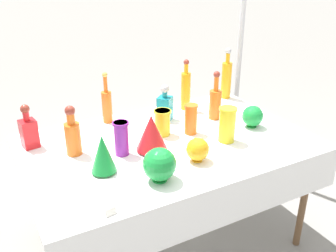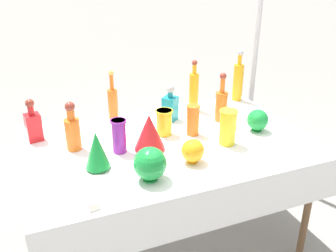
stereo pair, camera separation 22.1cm
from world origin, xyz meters
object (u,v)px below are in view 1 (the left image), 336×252
Objects in this scene: tall_bottle_2 at (73,135)px; round_bowl_1 at (198,149)px; round_bowl_2 at (253,116)px; tall_bottle_4 at (107,104)px; round_bowl_0 at (160,164)px; fluted_vase_1 at (103,154)px; canopy_pole at (240,48)px; square_decanter_1 at (29,131)px; square_decanter_0 at (165,106)px; tall_bottle_1 at (226,78)px; slender_vase_2 at (121,137)px; slender_vase_3 at (191,118)px; slender_vase_0 at (227,124)px; slender_vase_1 at (162,122)px; fluted_vase_0 at (151,133)px; tall_bottle_0 at (215,102)px; tall_bottle_3 at (186,89)px.

round_bowl_1 is at bearing -35.08° from tall_bottle_2.
tall_bottle_4 is at bearing 146.75° from round_bowl_2.
tall_bottle_2 reaches higher than round_bowl_0.
fluted_vase_1 is at bearing -111.85° from tall_bottle_4.
tall_bottle_4 is 0.13× the size of canopy_pole.
tall_bottle_2 reaches higher than fluted_vase_1.
square_decanter_1 is 0.84m from round_bowl_0.
tall_bottle_2 is 0.70m from square_decanter_0.
tall_bottle_1 reaches higher than slender_vase_2.
tall_bottle_2 is at bearing -133.92° from tall_bottle_4.
slender_vase_2 reaches higher than round_bowl_2.
canopy_pole reaches higher than square_decanter_1.
round_bowl_0 is 1.22× the size of round_bowl_2.
fluted_vase_1 reaches higher than round_bowl_2.
square_decanter_1 is 0.96m from slender_vase_3.
slender_vase_0 reaches higher than slender_vase_1.
round_bowl_0 is (0.50, -0.68, -0.01)m from square_decanter_1.
square_decanter_1 is at bearing 155.35° from slender_vase_0.
round_bowl_1 is 0.05× the size of canopy_pole.
tall_bottle_4 is 0.80m from round_bowl_0.
tall_bottle_4 reaches higher than slender_vase_1.
fluted_vase_0 is at bearing 178.64° from round_bowl_2.
tall_bottle_0 is 1.90× the size of round_bowl_0.
slender_vase_0 is 1.11m from canopy_pole.
slender_vase_1 is (-0.30, 0.26, -0.03)m from slender_vase_0.
canopy_pole is (1.27, 1.01, 0.23)m from round_bowl_0.
square_decanter_0 is (-0.62, -0.16, -0.06)m from tall_bottle_1.
slender_vase_2 is at bearing 165.81° from fluted_vase_0.
slender_vase_2 is at bearing 166.85° from slender_vase_0.
canopy_pole is at bearing 36.32° from tall_bottle_1.
square_decanter_1 reaches higher than round_bowl_1.
slender_vase_2 is at bearing -155.95° from tall_bottle_1.
slender_vase_3 is (-0.58, -0.42, -0.06)m from tall_bottle_1.
slender_vase_0 is at bearing -69.34° from square_decanter_0.
tall_bottle_0 is 1.15× the size of tall_bottle_2.
slender_vase_1 is 0.22m from fluted_vase_0.
tall_bottle_1 is 1.80× the size of fluted_vase_0.
slender_vase_1 is at bearing 138.85° from slender_vase_0.
tall_bottle_1 is 1.49× the size of square_decanter_1.
slender_vase_2 is 0.35m from round_bowl_0.
fluted_vase_1 reaches higher than round_bowl_1.
slender_vase_1 is at bearing -151.25° from canopy_pole.
tall_bottle_3 is at bearing 32.13° from slender_vase_2.
square_decanter_0 is at bearing -22.46° from tall_bottle_4.
round_bowl_0 is at bearing -79.61° from slender_vase_2.
fluted_vase_1 is (-0.64, -0.19, 0.01)m from slender_vase_3.
square_decanter_0 is 0.27m from slender_vase_3.
tall_bottle_1 is 1.03m from fluted_vase_0.
tall_bottle_0 reaches higher than square_decanter_0.
tall_bottle_3 is 0.76m from round_bowl_1.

